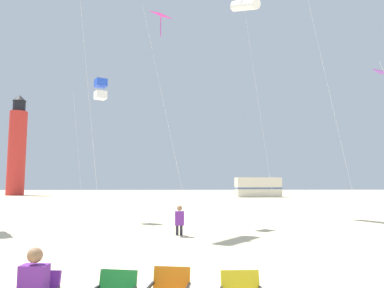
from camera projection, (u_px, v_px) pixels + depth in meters
kite_flyer_standing at (179, 220)px, 13.78m from camera, size 0.34×0.51×1.16m
kite_box_blue at (101, 89)px, 20.41m from camera, size 2.03×2.03×7.84m
kite_tube_white at (245, 5)px, 23.87m from camera, size 2.46×2.84×14.40m
kite_diamond_magenta at (161, 23)px, 19.23m from camera, size 2.41×2.14×11.15m
lighthouse_distant at (17, 148)px, 60.44m from camera, size 2.80×2.80×16.80m
rv_van_cream at (258, 187)px, 52.27m from camera, size 6.58×2.75×2.80m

